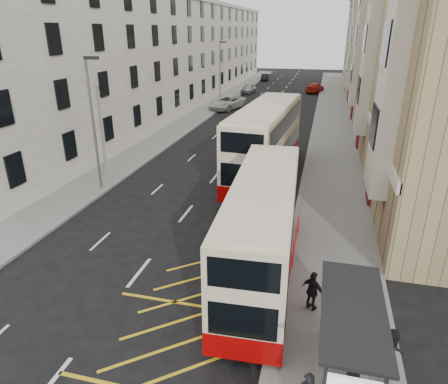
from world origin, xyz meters
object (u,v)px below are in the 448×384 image
(bus_shelter, at_px, (357,340))
(car_silver, at_px, (248,89))
(double_decker_front, at_px, (262,228))
(car_dark, at_px, (265,77))
(street_lamp_far, at_px, (220,71))
(street_lamp_near, at_px, (93,118))
(pedestrian_mid, at_px, (391,356))
(white_van, at_px, (227,103))
(car_red, at_px, (315,88))
(pedestrian_far, at_px, (313,291))
(double_decker_rear, at_px, (266,141))

(bus_shelter, xyz_separation_m, car_silver, (-13.54, 55.54, -1.41))
(double_decker_front, height_order, car_dark, double_decker_front)
(bus_shelter, height_order, street_lamp_far, street_lamp_far)
(car_silver, bearing_deg, street_lamp_near, -87.31)
(street_lamp_near, relative_size, pedestrian_mid, 4.72)
(street_lamp_far, relative_size, white_van, 1.34)
(car_dark, xyz_separation_m, car_red, (10.27, -13.97, 0.09))
(street_lamp_near, relative_size, double_decker_front, 0.75)
(car_dark, height_order, car_red, car_red)
(street_lamp_near, relative_size, street_lamp_far, 1.00)
(double_decker_front, bearing_deg, car_silver, 98.59)
(street_lamp_far, height_order, car_dark, street_lamp_far)
(pedestrian_far, bearing_deg, double_decker_front, -10.75)
(street_lamp_far, xyz_separation_m, car_dark, (1.15, 30.65, -3.98))
(bus_shelter, bearing_deg, car_dark, 100.51)
(street_lamp_far, xyz_separation_m, pedestrian_far, (13.52, -38.83, -3.72))
(street_lamp_far, bearing_deg, white_van, -38.79)
(double_decker_rear, distance_m, car_dark, 56.16)
(pedestrian_far, bearing_deg, car_silver, -44.37)
(double_decker_front, bearing_deg, street_lamp_far, 104.19)
(car_silver, xyz_separation_m, car_dark, (0.00, 17.50, -0.07))
(street_lamp_far, height_order, double_decker_rear, street_lamp_far)
(bus_shelter, bearing_deg, car_silver, 103.70)
(double_decker_rear, relative_size, car_red, 2.44)
(white_van, bearing_deg, car_dark, 108.01)
(bus_shelter, distance_m, pedestrian_mid, 1.86)
(street_lamp_near, distance_m, car_red, 48.21)
(car_dark, distance_m, car_red, 17.34)
(bus_shelter, height_order, car_silver, bus_shelter)
(pedestrian_far, bearing_deg, bus_shelter, 140.45)
(street_lamp_far, bearing_deg, pedestrian_far, -70.80)
(car_red, bearing_deg, street_lamp_near, 88.40)
(bus_shelter, bearing_deg, pedestrian_far, 108.20)
(double_decker_rear, xyz_separation_m, car_dark, (-8.50, 55.49, -1.84))
(street_lamp_near, relative_size, double_decker_rear, 0.64)
(white_van, bearing_deg, bus_shelter, -53.90)
(pedestrian_mid, relative_size, car_red, 0.33)
(car_silver, bearing_deg, car_dark, 94.22)
(double_decker_front, height_order, double_decker_rear, double_decker_rear)
(double_decker_front, bearing_deg, bus_shelter, -62.06)
(street_lamp_near, height_order, double_decker_rear, street_lamp_near)
(bus_shelter, relative_size, pedestrian_far, 2.76)
(pedestrian_far, height_order, car_silver, pedestrian_far)
(car_red, bearing_deg, double_decker_front, 102.07)
(bus_shelter, relative_size, double_decker_front, 0.40)
(pedestrian_far, bearing_deg, white_van, -39.68)
(pedestrian_mid, height_order, pedestrian_far, pedestrian_mid)
(pedestrian_mid, relative_size, car_silver, 0.40)
(double_decker_front, height_order, white_van, double_decker_front)
(car_silver, bearing_deg, pedestrian_far, -72.39)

